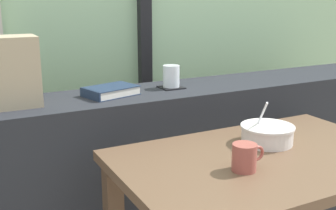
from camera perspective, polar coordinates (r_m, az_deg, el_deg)
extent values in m
cube|color=#23262B|center=(1.98, -0.79, -9.65)|extent=(2.80, 0.35, 0.83)
cube|color=brown|center=(2.07, 17.42, -11.65)|extent=(0.06, 0.06, 0.67)
cube|color=brown|center=(1.46, 13.04, -7.31)|extent=(1.00, 0.63, 0.03)
cube|color=black|center=(1.88, 0.43, 2.41)|extent=(0.10, 0.10, 0.00)
cylinder|color=white|center=(1.87, 0.44, 3.93)|extent=(0.07, 0.07, 0.10)
cylinder|color=#BC3D51|center=(1.88, 0.44, 3.42)|extent=(0.07, 0.07, 0.06)
cube|color=#1E2D47|center=(1.76, -7.69, 1.37)|extent=(0.24, 0.19, 0.00)
cube|color=silver|center=(1.76, -7.71, 1.91)|extent=(0.23, 0.18, 0.03)
cube|color=#1E2D47|center=(1.75, -7.73, 2.45)|extent=(0.24, 0.19, 0.00)
cube|color=#1E2D47|center=(1.70, -10.51, 1.38)|extent=(0.04, 0.14, 0.04)
cylinder|color=silver|center=(1.56, 13.29, -3.90)|extent=(0.18, 0.18, 0.07)
cylinder|color=silver|center=(1.56, 13.35, -2.87)|extent=(0.19, 0.19, 0.01)
cylinder|color=brown|center=(1.57, 13.27, -4.18)|extent=(0.16, 0.16, 0.04)
cylinder|color=silver|center=(1.56, 12.36, -1.87)|extent=(0.03, 0.10, 0.15)
ellipsoid|color=silver|center=(1.59, 11.81, -3.34)|extent=(0.03, 0.05, 0.01)
cylinder|color=#9E4C42|center=(1.31, 10.29, -6.99)|extent=(0.08, 0.08, 0.08)
torus|color=#9E4C42|center=(1.34, 12.01, -6.42)|extent=(0.05, 0.01, 0.05)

